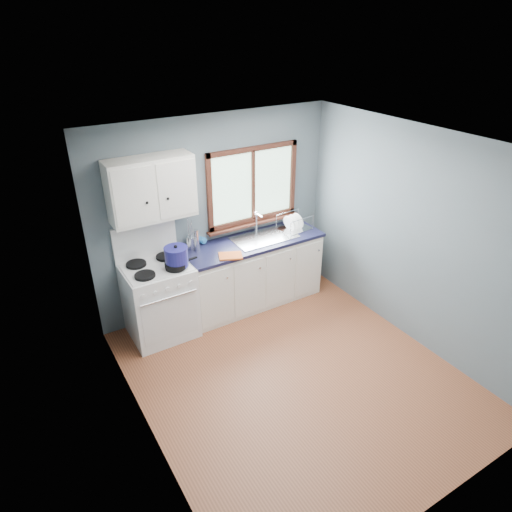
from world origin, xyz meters
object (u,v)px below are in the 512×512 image
base_cabinets (252,275)px  thermos (197,240)px  dish_rack (294,225)px  gas_range (159,298)px  skillet (177,264)px  stockpot (176,257)px  sink (264,242)px  utensil_crock (191,242)px

base_cabinets → thermos: thermos is taller
dish_rack → gas_range: bearing=175.2°
base_cabinets → skillet: (-1.11, -0.18, 0.58)m
base_cabinets → skillet: 1.26m
skillet → stockpot: 0.09m
gas_range → skillet: gas_range is taller
thermos → sink: bearing=-7.5°
dish_rack → base_cabinets: bearing=175.4°
stockpot → thermos: 0.49m
base_cabinets → dish_rack: (0.66, 0.01, 0.57)m
sink → dish_rack: size_ratio=1.89×
skillet → thermos: bearing=31.1°
gas_range → utensil_crock: gas_range is taller
gas_range → utensil_crock: size_ratio=3.31×
base_cabinets → utensil_crock: utensil_crock is taller
sink → stockpot: (-1.29, -0.18, 0.22)m
sink → utensil_crock: 0.97m
skillet → dish_rack: bearing=-0.3°
sink → thermos: sink is taller
sink → thermos: 0.93m
gas_range → skillet: size_ratio=3.28×
gas_range → thermos: bearing=13.2°
base_cabinets → utensil_crock: size_ratio=4.50×
dish_rack → skillet: bearing=-179.4°
stockpot → thermos: bearing=38.1°
skillet → dish_rack: dish_rack is taller
skillet → utensil_crock: bearing=40.9°
base_cabinets → sink: 0.48m
utensil_crock → thermos: (0.03, -0.09, 0.05)m
base_cabinets → utensil_crock: 0.98m
sink → skillet: sink is taller
gas_range → stockpot: 0.64m
gas_range → utensil_crock: bearing=22.1°
thermos → dish_rack: size_ratio=0.63×
gas_range → base_cabinets: 1.31m
sink → skillet: size_ratio=2.03×
utensil_crock → thermos: 0.11m
thermos → utensil_crock: bearing=111.7°
utensil_crock → dish_rack: bearing=-7.7°
gas_range → thermos: size_ratio=4.89×
thermos → dish_rack: thermos is taller
dish_rack → utensil_crock: bearing=166.5°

